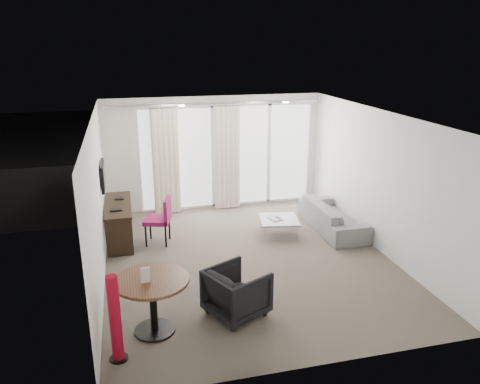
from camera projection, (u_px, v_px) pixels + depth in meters
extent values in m
cube|color=brown|center=(248.00, 260.00, 8.45)|extent=(5.00, 6.00, 0.00)
cube|color=white|center=(249.00, 116.00, 7.65)|extent=(5.00, 6.00, 0.00)
cube|color=silver|center=(98.00, 203.00, 7.47)|extent=(0.00, 6.00, 2.60)
cube|color=silver|center=(379.00, 181.00, 8.63)|extent=(0.00, 6.00, 2.60)
cube|color=silver|center=(317.00, 271.00, 5.28)|extent=(5.00, 0.00, 2.60)
cylinder|color=#FFE0B2|center=(182.00, 106.00, 8.92)|extent=(0.12, 0.12, 0.02)
cylinder|color=#FFE0B2|center=(286.00, 102.00, 9.40)|extent=(0.12, 0.12, 0.02)
cylinder|color=maroon|center=(115.00, 319.00, 5.65)|extent=(0.30, 0.30, 1.15)
imported|color=black|center=(237.00, 292.00, 6.68)|extent=(1.03, 1.02, 0.71)
imported|color=slate|center=(333.00, 216.00, 9.73)|extent=(0.77, 1.98, 0.58)
cube|color=#4D4D50|center=(216.00, 189.00, 12.69)|extent=(5.60, 3.00, 0.12)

